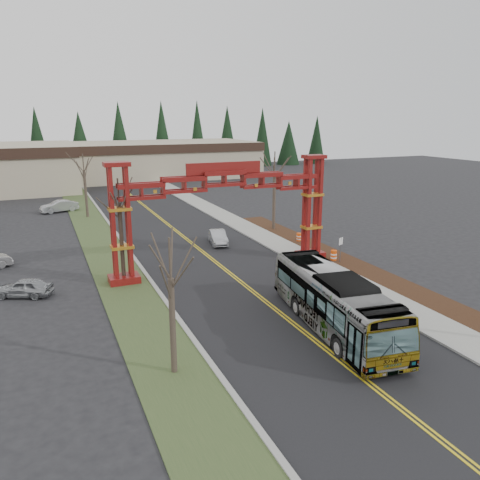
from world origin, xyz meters
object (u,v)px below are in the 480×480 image
parked_car_far_a (59,206)px  street_sign (341,245)px  bare_tree_median_mid (119,206)px  barrel_mid (306,244)px  silver_sedan (218,237)px  transit_bus (334,301)px  barrel_north (299,238)px  bare_tree_median_far (84,172)px  bare_tree_right_far (275,173)px  barrel_south (334,256)px  parked_car_near_a (24,288)px  bare_tree_median_near (171,279)px  retail_building_east (159,159)px  gateway_arch (224,196)px

parked_car_far_a → street_sign: 38.57m
bare_tree_median_mid → barrel_mid: bearing=7.9°
silver_sedan → barrel_mid: silver_sedan is taller
transit_bus → barrel_north: bearing=72.8°
parked_car_far_a → bare_tree_median_far: bare_tree_median_far is taller
street_sign → transit_bus: bearing=-126.9°
bare_tree_right_far → barrel_south: 13.64m
silver_sedan → parked_car_near_a: bearing=-145.3°
silver_sedan → transit_bus: bearing=-80.8°
transit_bus → bare_tree_median_near: (-9.80, -1.12, 3.09)m
bare_tree_right_far → barrel_south: bare_tree_right_far is taller
retail_building_east → gateway_arch: bearing=-99.2°
bare_tree_median_far → barrel_south: (17.34, -27.10, -5.08)m
gateway_arch → bare_tree_median_near: gateway_arch is taller
parked_car_far_a → bare_tree_median_near: bare_tree_median_near is taller
transit_bus → parked_car_far_a: (-12.80, 42.91, -0.91)m
bare_tree_median_mid → bare_tree_right_far: bare_tree_right_far is taller
barrel_mid → barrel_north: (0.78, 2.68, -0.05)m
transit_bus → barrel_mid: size_ratio=12.05×
retail_building_east → bare_tree_median_mid: bearing=-106.2°
bare_tree_median_near → street_sign: bearing=33.0°
bare_tree_median_far → barrel_north: bearing=-48.8°
bare_tree_right_far → parked_car_far_a: bearing=137.0°
gateway_arch → street_sign: 10.70m
retail_building_east → bare_tree_right_far: bearing=-90.0°
silver_sedan → bare_tree_median_mid: (-10.28, -7.57, 5.10)m
transit_bus → bare_tree_median_mid: size_ratio=1.55×
gateway_arch → barrel_south: 10.96m
retail_building_east → street_sign: size_ratio=17.11×
transit_bus → parked_car_near_a: 20.79m
parked_car_far_a → bare_tree_right_far: (21.00, -19.55, 5.37)m
silver_sedan → street_sign: 12.31m
transit_bus → bare_tree_median_far: (-9.80, 38.06, 3.88)m
barrel_north → barrel_south: bearing=-94.4°
barrel_mid → silver_sedan: bearing=142.6°
bare_tree_median_far → barrel_north: (17.86, -20.40, -5.12)m
street_sign → barrel_south: 1.33m
retail_building_east → parked_car_near_a: size_ratio=10.01×
parked_car_near_a → bare_tree_right_far: size_ratio=0.45×
silver_sedan → bare_tree_median_mid: bearing=-133.1°
gateway_arch → transit_bus: bearing=-81.8°
barrel_mid → retail_building_east: bearing=89.1°
parked_car_far_a → retail_building_east: bearing=132.0°
silver_sedan → bare_tree_median_far: bare_tree_median_far is taller
silver_sedan → bare_tree_median_far: bearing=130.5°
bare_tree_median_far → barrel_south: size_ratio=7.98×
retail_building_east → bare_tree_median_mid: size_ratio=4.89×
barrel_north → bare_tree_median_mid: bearing=-164.2°
street_sign → barrel_south: bearing=101.6°
gateway_arch → barrel_south: gateway_arch is taller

